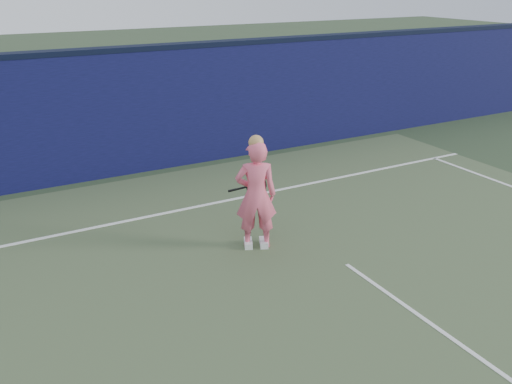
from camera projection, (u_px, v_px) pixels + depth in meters
ground at (394, 299)px, 7.01m from camera, size 80.00×80.00×0.00m
backstop_wall at (196, 106)px, 11.85m from camera, size 24.00×0.40×2.50m
wall_cap at (193, 45)px, 11.37m from camera, size 24.00×0.42×0.10m
player at (256, 195)px, 8.06m from camera, size 0.73×0.62×1.78m
racket at (254, 186)px, 8.45m from camera, size 0.54×0.37×0.33m
court_lines at (412, 311)px, 6.73m from camera, size 11.00×12.04×0.01m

